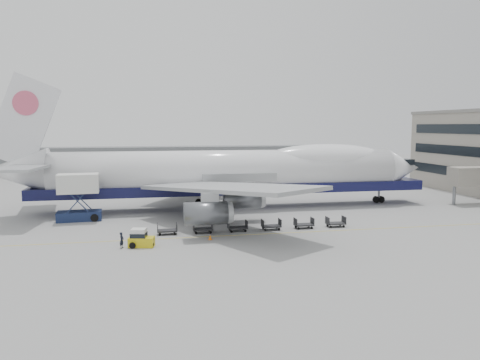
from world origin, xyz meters
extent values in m
plane|color=gray|center=(0.00, 0.00, 0.00)|extent=(260.00, 260.00, 0.00)
cube|color=gold|center=(0.00, -6.00, 0.01)|extent=(60.00, 0.15, 0.01)
cube|color=gray|center=(40.00, 8.00, 4.50)|extent=(9.00, 3.00, 3.00)
cylinder|color=slate|center=(36.00, 8.00, 1.50)|extent=(0.50, 0.50, 3.00)
cube|color=slate|center=(-10.00, 70.00, 3.50)|extent=(110.00, 8.00, 7.00)
cylinder|color=white|center=(0.00, 12.00, 5.70)|extent=(52.00, 6.40, 6.40)
cube|color=#10113C|center=(1.00, 12.00, 3.14)|extent=(60.00, 5.76, 1.50)
cone|color=white|center=(29.00, 12.00, 5.70)|extent=(6.00, 6.40, 6.40)
cone|color=white|center=(-30.50, 12.00, 6.30)|extent=(9.00, 6.40, 6.40)
ellipsoid|color=white|center=(15.60, 12.00, 7.46)|extent=(20.67, 5.78, 4.56)
cube|color=white|center=(-29.00, 12.00, 13.20)|extent=(10.52, 0.50, 13.56)
cylinder|color=#D95473|center=(-28.50, 12.00, 15.70)|extent=(3.40, 0.30, 3.40)
cube|color=#9EA0A3|center=(-3.00, -2.28, 5.10)|extent=(20.35, 26.74, 2.26)
cube|color=#9EA0A3|center=(-3.00, 26.28, 5.10)|extent=(20.35, 26.74, 2.26)
cylinder|color=#595B60|center=(-6.00, 31.00, 2.90)|extent=(4.80, 2.60, 2.60)
cylinder|color=#595B60|center=(0.00, 22.00, 2.90)|extent=(4.80, 2.60, 2.60)
cylinder|color=#595B60|center=(0.00, 2.00, 2.90)|extent=(4.80, 2.60, 2.60)
cylinder|color=#595B60|center=(-6.00, -7.00, 2.90)|extent=(4.80, 2.60, 2.60)
cylinder|color=slate|center=(25.00, 12.00, 1.25)|extent=(0.36, 0.36, 2.50)
cylinder|color=black|center=(25.00, 12.00, 0.55)|extent=(1.10, 0.45, 1.10)
cylinder|color=slate|center=(-3.00, 9.00, 1.25)|extent=(0.36, 0.36, 2.50)
cylinder|color=black|center=(-3.00, 9.00, 0.55)|extent=(1.10, 0.45, 1.10)
cylinder|color=slate|center=(-3.00, 15.00, 1.25)|extent=(0.36, 0.36, 2.50)
cylinder|color=black|center=(-3.00, 15.00, 0.55)|extent=(1.10, 0.45, 1.10)
cube|color=#172347|center=(-21.29, 6.53, 0.63)|extent=(5.87, 3.11, 1.25)
cube|color=silver|center=(-21.29, 6.53, 5.00)|extent=(5.43, 3.30, 2.51)
cube|color=#172347|center=(-21.29, 5.28, 2.80)|extent=(4.06, 0.39, 4.49)
cube|color=#172347|center=(-21.29, 7.79, 2.80)|extent=(4.06, 0.39, 4.49)
cube|color=slate|center=(-21.29, 8.36, 5.00)|extent=(2.82, 1.55, 0.15)
cylinder|color=black|center=(-23.34, 5.39, 0.51)|extent=(1.03, 0.40, 1.03)
cylinder|color=black|center=(-23.34, 7.67, 0.51)|extent=(1.03, 0.40, 1.03)
cylinder|color=black|center=(-19.23, 5.39, 0.51)|extent=(1.03, 0.40, 1.03)
cylinder|color=black|center=(-19.23, 7.67, 0.51)|extent=(1.03, 0.40, 1.03)
cube|color=gold|center=(-13.02, -9.05, 0.51)|extent=(2.84, 1.91, 1.02)
cube|color=silver|center=(-13.30, -8.99, 1.44)|extent=(1.73, 1.58, 0.93)
cube|color=black|center=(-13.30, -8.99, 1.26)|extent=(1.84, 1.69, 0.47)
cylinder|color=black|center=(-13.95, -9.65, 0.33)|extent=(0.65, 0.28, 0.65)
cylinder|color=black|center=(-13.95, -8.44, 0.33)|extent=(0.65, 0.28, 0.65)
cylinder|color=black|center=(-12.09, -9.65, 0.33)|extent=(0.65, 0.28, 0.65)
cylinder|color=black|center=(-12.09, -8.44, 0.33)|extent=(0.65, 0.28, 0.65)
imported|color=black|center=(-15.02, -9.25, 0.83)|extent=(0.60, 0.71, 1.67)
cone|color=orange|center=(-5.57, -7.49, 0.28)|extent=(0.36, 0.36, 0.56)
cube|color=orange|center=(-5.57, -7.49, 0.02)|extent=(0.38, 0.38, 0.03)
cube|color=#2D2D30|center=(-10.15, -3.98, 0.45)|extent=(2.30, 1.35, 0.18)
cube|color=#2D2D30|center=(-11.25, -3.98, 0.85)|extent=(0.08, 1.35, 0.90)
cube|color=#2D2D30|center=(-9.05, -3.98, 0.85)|extent=(0.08, 1.35, 0.90)
cylinder|color=black|center=(-11.00, -4.53, 0.15)|extent=(0.30, 0.12, 0.30)
cylinder|color=black|center=(-11.00, -3.43, 0.15)|extent=(0.30, 0.12, 0.30)
cylinder|color=black|center=(-9.30, -4.53, 0.15)|extent=(0.30, 0.12, 0.30)
cylinder|color=black|center=(-9.30, -3.43, 0.15)|extent=(0.30, 0.12, 0.30)
cube|color=#2D2D30|center=(-5.97, -3.98, 0.45)|extent=(2.30, 1.35, 0.18)
cube|color=#2D2D30|center=(-7.07, -3.98, 0.85)|extent=(0.08, 1.35, 0.90)
cube|color=#2D2D30|center=(-4.87, -3.98, 0.85)|extent=(0.08, 1.35, 0.90)
cylinder|color=black|center=(-6.82, -4.53, 0.15)|extent=(0.30, 0.12, 0.30)
cylinder|color=black|center=(-6.82, -3.43, 0.15)|extent=(0.30, 0.12, 0.30)
cylinder|color=black|center=(-5.12, -4.53, 0.15)|extent=(0.30, 0.12, 0.30)
cylinder|color=black|center=(-5.12, -3.43, 0.15)|extent=(0.30, 0.12, 0.30)
cube|color=#2D2D30|center=(-1.79, -3.98, 0.45)|extent=(2.30, 1.35, 0.18)
cube|color=#2D2D30|center=(-2.89, -3.98, 0.85)|extent=(0.08, 1.35, 0.90)
cube|color=#2D2D30|center=(-0.69, -3.98, 0.85)|extent=(0.08, 1.35, 0.90)
cylinder|color=black|center=(-2.64, -4.53, 0.15)|extent=(0.30, 0.12, 0.30)
cylinder|color=black|center=(-2.64, -3.43, 0.15)|extent=(0.30, 0.12, 0.30)
cylinder|color=black|center=(-0.94, -4.53, 0.15)|extent=(0.30, 0.12, 0.30)
cylinder|color=black|center=(-0.94, -3.43, 0.15)|extent=(0.30, 0.12, 0.30)
cube|color=#2D2D30|center=(2.38, -3.98, 0.45)|extent=(2.30, 1.35, 0.18)
cube|color=#2D2D30|center=(1.28, -3.98, 0.85)|extent=(0.08, 1.35, 0.90)
cube|color=#2D2D30|center=(3.48, -3.98, 0.85)|extent=(0.08, 1.35, 0.90)
cylinder|color=black|center=(1.53, -4.53, 0.15)|extent=(0.30, 0.12, 0.30)
cylinder|color=black|center=(1.53, -3.43, 0.15)|extent=(0.30, 0.12, 0.30)
cylinder|color=black|center=(3.23, -4.53, 0.15)|extent=(0.30, 0.12, 0.30)
cylinder|color=black|center=(3.23, -3.43, 0.15)|extent=(0.30, 0.12, 0.30)
cube|color=#2D2D30|center=(6.56, -3.98, 0.45)|extent=(2.30, 1.35, 0.18)
cube|color=#2D2D30|center=(5.46, -3.98, 0.85)|extent=(0.08, 1.35, 0.90)
cube|color=#2D2D30|center=(7.66, -3.98, 0.85)|extent=(0.08, 1.35, 0.90)
cylinder|color=black|center=(5.71, -4.53, 0.15)|extent=(0.30, 0.12, 0.30)
cylinder|color=black|center=(5.71, -3.43, 0.15)|extent=(0.30, 0.12, 0.30)
cylinder|color=black|center=(7.41, -4.53, 0.15)|extent=(0.30, 0.12, 0.30)
cylinder|color=black|center=(7.41, -3.43, 0.15)|extent=(0.30, 0.12, 0.30)
cube|color=#2D2D30|center=(10.73, -3.98, 0.45)|extent=(2.30, 1.35, 0.18)
cube|color=#2D2D30|center=(9.63, -3.98, 0.85)|extent=(0.08, 1.35, 0.90)
cube|color=#2D2D30|center=(11.83, -3.98, 0.85)|extent=(0.08, 1.35, 0.90)
cylinder|color=black|center=(9.88, -4.53, 0.15)|extent=(0.30, 0.12, 0.30)
cylinder|color=black|center=(9.88, -3.43, 0.15)|extent=(0.30, 0.12, 0.30)
cylinder|color=black|center=(11.58, -4.53, 0.15)|extent=(0.30, 0.12, 0.30)
cylinder|color=black|center=(11.58, -3.43, 0.15)|extent=(0.30, 0.12, 0.30)
camera|label=1|loc=(-12.33, -57.97, 12.60)|focal=35.00mm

